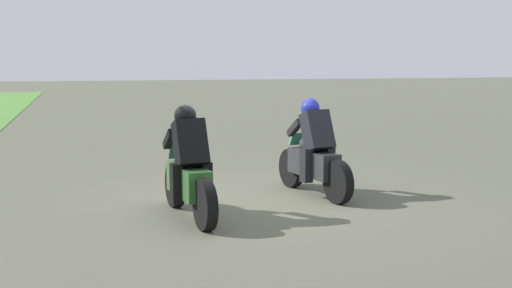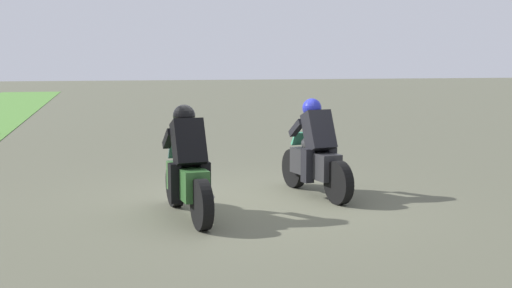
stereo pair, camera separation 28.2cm
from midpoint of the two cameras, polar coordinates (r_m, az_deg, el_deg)
The scene contains 3 objects.
ground_plane at distance 9.58m, azimuth -1.42°, elevation -5.20°, with size 120.00×120.00×0.00m, color #535442.
rider_lane_a at distance 10.03m, azimuth 4.34°, elevation -1.02°, with size 2.03×0.62×1.51m.
rider_lane_b at distance 8.61m, azimuth -6.92°, elevation -2.47°, with size 2.04×0.58×1.51m.
Camera 1 is at (-9.04, 2.38, 2.09)m, focal length 45.10 mm.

